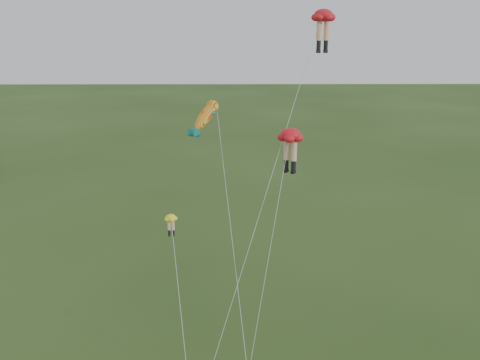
{
  "coord_description": "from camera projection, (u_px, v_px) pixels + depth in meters",
  "views": [
    {
      "loc": [
        0.97,
        -26.12,
        21.58
      ],
      "look_at": [
        1.19,
        6.0,
        11.65
      ],
      "focal_mm": 40.0,
      "sensor_mm": 36.0,
      "label": 1
    }
  ],
  "objects": [
    {
      "name": "fish_kite",
      "position": [
        206.0,
        117.0,
        35.65
      ],
      "size": [
        4.23,
        13.27,
        16.33
      ],
      "rotation": [
        0.58,
        0.0,
        -0.57
      ],
      "color": "yellow",
      "rests_on": "ground"
    },
    {
      "name": "legs_kite_yellow",
      "position": [
        172.0,
        231.0,
        33.37
      ],
      "size": [
        2.24,
        7.8,
        9.62
      ],
      "rotation": [
        0.0,
        0.0,
        0.04
      ],
      "color": "#FFF620",
      "rests_on": "ground"
    },
    {
      "name": "legs_kite_red_high",
      "position": [
        322.0,
        23.0,
        33.9
      ],
      "size": [
        8.8,
        11.51,
        21.98
      ],
      "rotation": [
        0.0,
        0.0,
        0.19
      ],
      "color": "red",
      "rests_on": "ground"
    },
    {
      "name": "legs_kite_red_mid",
      "position": [
        290.0,
        141.0,
        31.95
      ],
      "size": [
        4.22,
        7.75,
        15.15
      ],
      "rotation": [
        0.0,
        0.0,
        -0.58
      ],
      "color": "red",
      "rests_on": "ground"
    }
  ]
}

